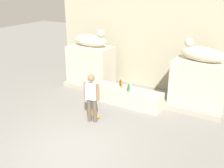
{
  "coord_description": "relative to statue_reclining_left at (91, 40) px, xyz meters",
  "views": [
    {
      "loc": [
        3.93,
        -4.6,
        4.34
      ],
      "look_at": [
        -0.17,
        2.62,
        1.1
      ],
      "focal_mm": 41.22,
      "sensor_mm": 36.0,
      "label": 1
    }
  ],
  "objects": [
    {
      "name": "statue_reclining_right",
      "position": [
        4.69,
        0.0,
        0.0
      ],
      "size": [
        1.67,
        0.8,
        0.78
      ],
      "rotation": [
        0.0,
        0.0,
        2.99
      ],
      "color": "beige",
      "rests_on": "pedestal_right"
    },
    {
      "name": "statue_reclining_left",
      "position": [
        0.0,
        0.0,
        0.0
      ],
      "size": [
        1.61,
        0.59,
        0.78
      ],
      "rotation": [
        0.0,
        0.0,
        0.02
      ],
      "color": "beige",
      "rests_on": "pedestal_left"
    },
    {
      "name": "bottle_orange",
      "position": [
        2.08,
        -1.06,
        -1.32
      ],
      "size": [
        0.07,
        0.07,
        0.3
      ],
      "color": "orange",
      "rests_on": "ledge_block"
    },
    {
      "name": "ledge_block",
      "position": [
        2.35,
        -1.08,
        -1.75
      ],
      "size": [
        2.69,
        0.73,
        0.62
      ],
      "primitive_type": "cube",
      "color": "beige",
      "rests_on": "ground_plane"
    },
    {
      "name": "skateboard",
      "position": [
        1.67,
        -2.48,
        -2.0
      ],
      "size": [
        0.77,
        0.62,
        0.08
      ],
      "rotation": [
        0.0,
        0.0,
        2.54
      ],
      "color": "gold",
      "rests_on": "ground_plane"
    },
    {
      "name": "pedestal_right",
      "position": [
        4.73,
        -0.0,
        -1.17
      ],
      "size": [
        1.96,
        1.16,
        1.78
      ],
      "primitive_type": "cube",
      "color": "beige",
      "rests_on": "ground_plane"
    },
    {
      "name": "facade_wall",
      "position": [
        2.35,
        1.34,
        0.53
      ],
      "size": [
        9.08,
        0.6,
        5.2
      ],
      "primitive_type": "cube",
      "color": "#B8B295",
      "rests_on": "ground_plane"
    },
    {
      "name": "bottle_clear",
      "position": [
        2.5,
        -1.09,
        -1.32
      ],
      "size": [
        0.07,
        0.07,
        0.29
      ],
      "color": "silver",
      "rests_on": "ledge_block"
    },
    {
      "name": "skater",
      "position": [
        1.92,
        -2.86,
        -1.14
      ],
      "size": [
        0.53,
        0.27,
        1.67
      ],
      "rotation": [
        0.0,
        0.0,
        3.34
      ],
      "color": "brown",
      "rests_on": "ground_plane"
    },
    {
      "name": "ground_plane",
      "position": [
        2.35,
        -4.59,
        -2.06
      ],
      "size": [
        40.0,
        40.0,
        0.0
      ],
      "primitive_type": "plane",
      "color": "gray"
    },
    {
      "name": "bottle_brown",
      "position": [
        1.93,
        -0.89,
        -1.33
      ],
      "size": [
        0.07,
        0.07,
        0.27
      ],
      "color": "#593314",
      "rests_on": "ledge_block"
    },
    {
      "name": "bottle_green",
      "position": [
        2.47,
        -1.26,
        -1.31
      ],
      "size": [
        0.08,
        0.08,
        0.32
      ],
      "color": "#1E722D",
      "rests_on": "ledge_block"
    },
    {
      "name": "stair_step",
      "position": [
        2.35,
        -0.6,
        -1.97
      ],
      "size": [
        6.72,
        0.5,
        0.2
      ],
      "primitive_type": "cube",
      "color": "#A9A08F",
      "rests_on": "ground_plane"
    },
    {
      "name": "pedestal_left",
      "position": [
        -0.04,
        -0.0,
        -1.17
      ],
      "size": [
        1.96,
        1.16,
        1.78
      ],
      "primitive_type": "cube",
      "color": "beige",
      "rests_on": "ground_plane"
    }
  ]
}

